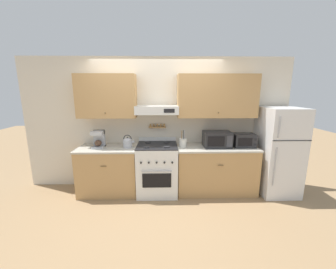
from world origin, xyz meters
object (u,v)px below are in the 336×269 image
toaster_oven (244,140)px  stove_range (157,169)px  refrigerator (278,151)px  microwave (217,139)px  tea_kettle (128,142)px  coffee_maker (99,139)px  utensil_crock (183,143)px

toaster_oven → stove_range: bearing=-179.4°
refrigerator → microwave: 1.17m
tea_kettle → coffee_maker: (-0.54, 0.03, 0.06)m
refrigerator → toaster_oven: bearing=176.0°
refrigerator → tea_kettle: bearing=179.1°
tea_kettle → coffee_maker: coffee_maker is taller
refrigerator → coffee_maker: bearing=178.7°
coffee_maker → stove_range: bearing=-2.6°
microwave → refrigerator: bearing=-3.2°
stove_range → microwave: microwave is taller
utensil_crock → toaster_oven: utensil_crock is taller
coffee_maker → toaster_oven: bearing=-0.7°
microwave → utensil_crock: utensil_crock is taller
stove_range → utensil_crock: utensil_crock is taller
tea_kettle → utensil_crock: (1.02, 0.00, -0.01)m
stove_range → utensil_crock: size_ratio=3.21×
toaster_oven → refrigerator: bearing=-4.0°
stove_range → toaster_oven: 1.71m
refrigerator → utensil_crock: (-1.79, 0.05, 0.16)m
refrigerator → utensil_crock: refrigerator is taller
toaster_oven → utensil_crock: bearing=179.9°
tea_kettle → microwave: 1.67m
toaster_oven → tea_kettle: bearing=180.0°
stove_range → coffee_maker: coffee_maker is taller
utensil_crock → microwave: bearing=1.6°
coffee_maker → refrigerator: bearing=-1.3°
tea_kettle → utensil_crock: utensil_crock is taller
coffee_maker → microwave: 2.20m
stove_range → utensil_crock: 0.70m
utensil_crock → toaster_oven: bearing=-0.1°
stove_range → refrigerator: size_ratio=0.62×
stove_range → coffee_maker: size_ratio=3.21×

